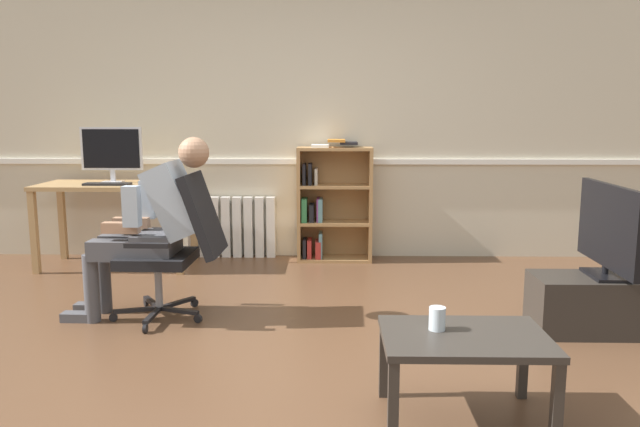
{
  "coord_description": "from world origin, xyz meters",
  "views": [
    {
      "loc": [
        0.23,
        -3.24,
        1.36
      ],
      "look_at": [
        0.15,
        0.85,
        0.7
      ],
      "focal_mm": 34.4,
      "sensor_mm": 36.0,
      "label": 1
    }
  ],
  "objects": [
    {
      "name": "ground_plane",
      "position": [
        0.0,
        0.0,
        0.0
      ],
      "size": [
        18.0,
        18.0,
        0.0
      ],
      "primitive_type": "plane",
      "color": "brown"
    },
    {
      "name": "back_wall",
      "position": [
        0.0,
        2.65,
        1.35
      ],
      "size": [
        12.0,
        0.13,
        2.7
      ],
      "color": "beige",
      "rests_on": "ground_plane"
    },
    {
      "name": "computer_desk",
      "position": [
        -1.7,
        2.15,
        0.65
      ],
      "size": [
        1.33,
        0.64,
        0.76
      ],
      "color": "tan",
      "rests_on": "ground_plane"
    },
    {
      "name": "imac_monitor",
      "position": [
        -1.75,
        2.23,
        1.04
      ],
      "size": [
        0.55,
        0.14,
        0.5
      ],
      "color": "silver",
      "rests_on": "computer_desk"
    },
    {
      "name": "keyboard",
      "position": [
        -1.72,
        2.01,
        0.77
      ],
      "size": [
        0.4,
        0.12,
        0.02
      ],
      "primitive_type": "cube",
      "color": "black",
      "rests_on": "computer_desk"
    },
    {
      "name": "computer_mouse",
      "position": [
        -1.39,
        2.03,
        0.77
      ],
      "size": [
        0.06,
        0.1,
        0.03
      ],
      "primitive_type": "cube",
      "color": "white",
      "rests_on": "computer_desk"
    },
    {
      "name": "bookshelf",
      "position": [
        0.21,
        2.44,
        0.53
      ],
      "size": [
        0.69,
        0.29,
        1.14
      ],
      "color": "#AD7F4C",
      "rests_on": "ground_plane"
    },
    {
      "name": "radiator",
      "position": [
        -0.73,
        2.54,
        0.29
      ],
      "size": [
        0.84,
        0.08,
        0.58
      ],
      "color": "white",
      "rests_on": "ground_plane"
    },
    {
      "name": "office_chair",
      "position": [
        -0.79,
        0.73,
        0.53
      ],
      "size": [
        0.76,
        0.61,
        0.99
      ],
      "rotation": [
        0.0,
        0.0,
        -1.6
      ],
      "color": "black",
      "rests_on": "ground_plane"
    },
    {
      "name": "person_seated",
      "position": [
        -0.96,
        0.73,
        0.65
      ],
      "size": [
        1.0,
        0.4,
        1.22
      ],
      "rotation": [
        0.0,
        0.0,
        -1.6
      ],
      "color": "#4C4C51",
      "rests_on": "ground_plane"
    },
    {
      "name": "tv_stand",
      "position": [
        1.94,
        0.51,
        0.18
      ],
      "size": [
        0.87,
        0.39,
        0.36
      ],
      "color": "#2D2823",
      "rests_on": "ground_plane"
    },
    {
      "name": "tv_screen",
      "position": [
        1.94,
        0.51,
        0.66
      ],
      "size": [
        0.21,
        0.84,
        0.58
      ],
      "rotation": [
        0.0,
        0.0,
        1.55
      ],
      "color": "black",
      "rests_on": "tv_stand"
    },
    {
      "name": "coffee_table",
      "position": [
        0.82,
        -0.64,
        0.35
      ],
      "size": [
        0.73,
        0.52,
        0.4
      ],
      "color": "#332D28",
      "rests_on": "ground_plane"
    },
    {
      "name": "drinking_glass",
      "position": [
        0.71,
        -0.58,
        0.46
      ],
      "size": [
        0.07,
        0.07,
        0.1
      ],
      "primitive_type": "cylinder",
      "color": "silver",
      "rests_on": "coffee_table"
    }
  ]
}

